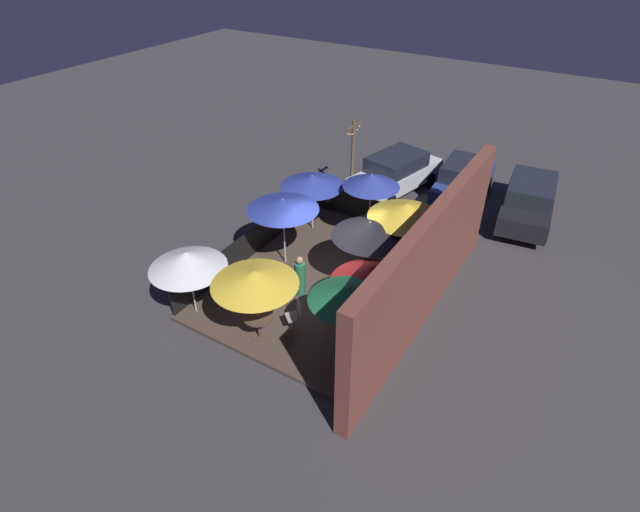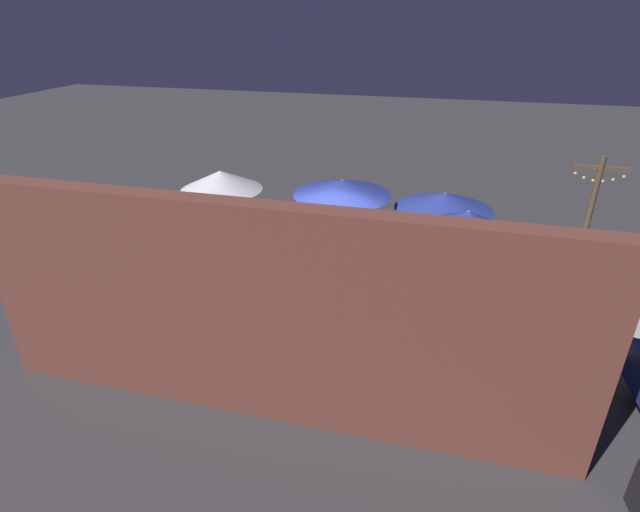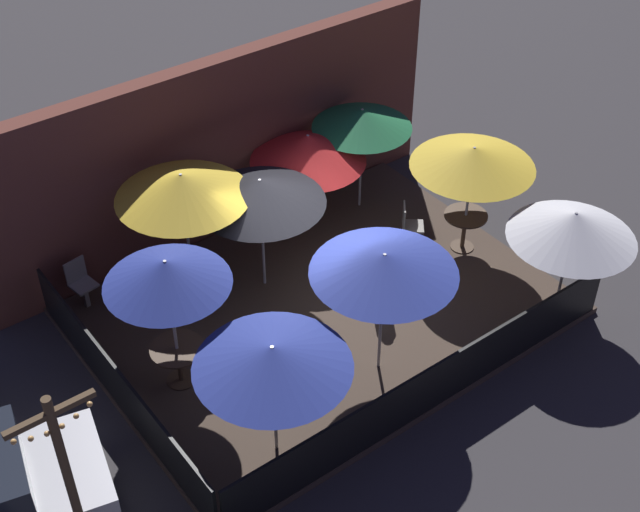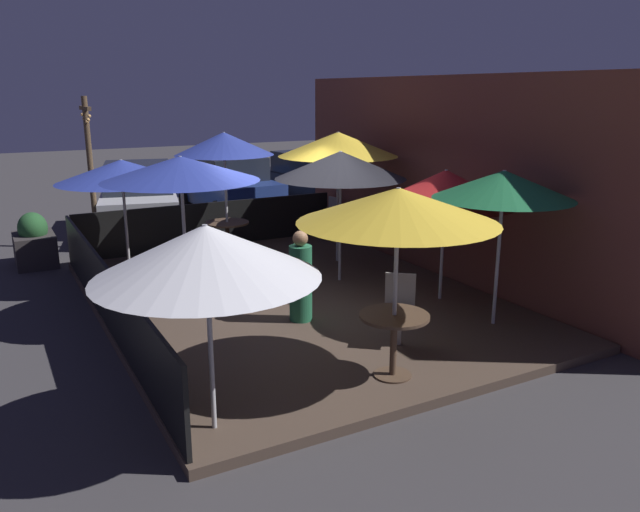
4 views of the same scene
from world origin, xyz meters
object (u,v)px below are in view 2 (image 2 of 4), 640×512
patio_umbrella_1 (181,201)px  patio_umbrella_2 (342,187)px  patio_umbrella_4 (154,249)px  patron_0 (279,268)px  patio_umbrella_0 (467,222)px  patio_umbrella_7 (221,180)px  patio_umbrella_3 (219,269)px  patio_umbrella_8 (444,201)px  patio_chair_0 (208,281)px  patio_umbrella_6 (325,245)px  planter_box (525,249)px  dining_table_1 (189,260)px  patio_chair_1 (482,393)px  light_post (588,221)px  patio_umbrella_5 (384,255)px  dining_table_0 (456,300)px

patio_umbrella_1 → patio_umbrella_2: size_ratio=0.96×
patio_umbrella_4 → patron_0: (-1.46, -2.36, -1.40)m
patio_umbrella_0 → patio_umbrella_7: patio_umbrella_0 is taller
patio_umbrella_3 → patio_umbrella_8: 5.49m
patio_umbrella_8 → patio_chair_0: (4.77, 2.48, -1.40)m
patio_umbrella_6 → patio_umbrella_8: patio_umbrella_6 is taller
patio_umbrella_3 → planter_box: 8.09m
patio_umbrella_3 → patron_0: 2.69m
patio_umbrella_1 → planter_box: patio_umbrella_1 is taller
patio_umbrella_8 → planter_box: (-2.13, -1.37, -1.57)m
dining_table_1 → patron_0: (-2.16, -0.11, 0.01)m
patio_chair_1 → patio_umbrella_2: bearing=27.1°
patio_umbrella_8 → patio_umbrella_7: bearing=-4.1°
patio_umbrella_8 → dining_table_1: size_ratio=2.75×
patio_umbrella_8 → dining_table_1: bearing=18.2°
patio_umbrella_0 → patio_umbrella_1: 6.03m
patio_umbrella_1 → patio_umbrella_7: (0.11, -2.23, -0.22)m
patio_umbrella_0 → patio_chair_0: bearing=4.8°
patio_chair_0 → light_post: 8.29m
patio_umbrella_8 → patio_chair_0: patio_umbrella_8 is taller
patio_umbrella_0 → patron_0: (3.86, -0.32, -1.64)m
patio_umbrella_5 → planter_box: bearing=-119.7°
patio_umbrella_6 → light_post: bearing=-146.8°
patio_umbrella_3 → dining_table_1: 3.24m
patio_umbrella_2 → patio_chair_1: patio_umbrella_2 is taller
planter_box → patio_chair_0: bearing=29.2°
patio_umbrella_3 → patio_umbrella_8: (-3.62, -4.12, 0.10)m
patio_umbrella_1 → patron_0: patio_umbrella_1 is taller
patio_umbrella_6 → patio_umbrella_7: size_ratio=1.05×
dining_table_1 → patio_chair_1: (-6.46, 2.82, -0.09)m
patio_umbrella_1 → dining_table_0: patio_umbrella_1 is taller
dining_table_0 → planter_box: 3.81m
patio_umbrella_3 → patio_chair_1: 4.72m
dining_table_1 → dining_table_0: bearing=178.0°
patio_umbrella_0 → patio_umbrella_8: patio_umbrella_0 is taller
patio_umbrella_4 → patio_umbrella_6: patio_umbrella_6 is taller
patio_umbrella_2 → patio_umbrella_7: (3.40, -0.78, -0.35)m
patio_chair_0 → patio_chair_1: (-5.66, 2.17, 0.01)m
patio_umbrella_1 → patio_chair_0: 1.84m
patio_umbrella_0 → patio_umbrella_3: patio_umbrella_0 is taller
patio_umbrella_1 → patio_umbrella_4: size_ratio=1.02×
patio_umbrella_8 → patio_chair_0: bearing=27.4°
patio_chair_0 → patio_umbrella_1: bearing=-0.0°
patio_umbrella_6 → patio_umbrella_7: (3.71, -3.62, -0.22)m
patio_umbrella_6 → dining_table_1: (3.60, -1.39, -1.43)m
patio_umbrella_6 → dining_table_0: patio_umbrella_6 is taller
patio_umbrella_4 → patio_umbrella_3: bearing=178.2°
patio_umbrella_6 → dining_table_0: (-2.42, -1.18, -1.45)m
patio_umbrella_6 → light_post: (-5.00, -3.27, -0.30)m
patio_umbrella_4 → patio_chair_1: 5.97m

